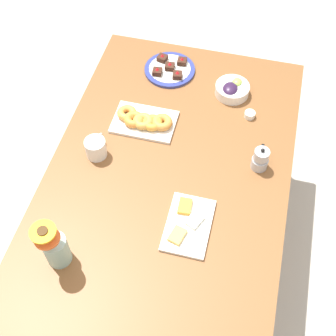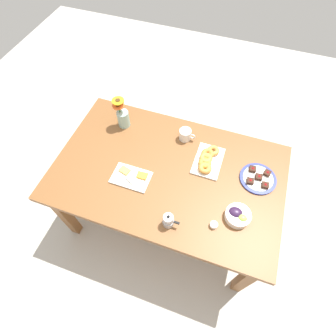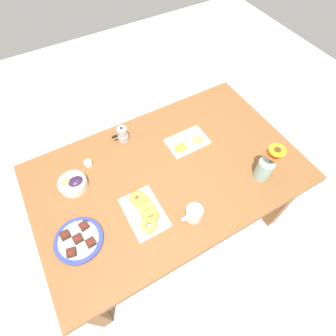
{
  "view_description": "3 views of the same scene",
  "coord_description": "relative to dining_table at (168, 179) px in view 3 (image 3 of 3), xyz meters",
  "views": [
    {
      "loc": [
        -1.08,
        -0.27,
        2.34
      ],
      "look_at": [
        0.0,
        0.0,
        0.78
      ],
      "focal_mm": 50.0,
      "sensor_mm": 36.0,
      "label": 1
    },
    {
      "loc": [
        0.32,
        -0.91,
        2.29
      ],
      "look_at": [
        0.0,
        0.0,
        0.78
      ],
      "focal_mm": 28.0,
      "sensor_mm": 36.0,
      "label": 2
    },
    {
      "loc": [
        0.42,
        0.74,
        2.06
      ],
      "look_at": [
        0.0,
        0.0,
        0.78
      ],
      "focal_mm": 28.0,
      "sensor_mm": 36.0,
      "label": 3
    }
  ],
  "objects": [
    {
      "name": "grape_bowl",
      "position": [
        0.52,
        -0.18,
        0.12
      ],
      "size": [
        0.16,
        0.16,
        0.07
      ],
      "color": "white",
      "rests_on": "dining_table"
    },
    {
      "name": "moka_pot",
      "position": [
        0.13,
        -0.36,
        0.13
      ],
      "size": [
        0.11,
        0.07,
        0.12
      ],
      "color": "#B7B7BC",
      "rests_on": "dining_table"
    },
    {
      "name": "croissant_platter",
      "position": [
        0.24,
        0.17,
        0.11
      ],
      "size": [
        0.19,
        0.28,
        0.05
      ],
      "color": "white",
      "rests_on": "dining_table"
    },
    {
      "name": "dining_table",
      "position": [
        0.0,
        0.0,
        0.0
      ],
      "size": [
        1.6,
        1.0,
        0.74
      ],
      "color": "brown",
      "rests_on": "ground_plane"
    },
    {
      "name": "coffee_mug",
      "position": [
        0.03,
        0.32,
        0.13
      ],
      "size": [
        0.12,
        0.09,
        0.09
      ],
      "color": "white",
      "rests_on": "dining_table"
    },
    {
      "name": "dessert_plate",
      "position": [
        0.6,
        0.14,
        0.1
      ],
      "size": [
        0.25,
        0.25,
        0.05
      ],
      "color": "navy",
      "rests_on": "dining_table"
    },
    {
      "name": "cheese_platter",
      "position": [
        -0.22,
        -0.13,
        0.1
      ],
      "size": [
        0.26,
        0.17,
        0.03
      ],
      "color": "white",
      "rests_on": "dining_table"
    },
    {
      "name": "jam_cup_honey",
      "position": [
        0.4,
        -0.28,
        0.1
      ],
      "size": [
        0.05,
        0.05,
        0.03
      ],
      "color": "white",
      "rests_on": "dining_table"
    },
    {
      "name": "ground_plane",
      "position": [
        0.0,
        0.0,
        -0.65
      ],
      "size": [
        6.0,
        6.0,
        0.0
      ],
      "primitive_type": "plane",
      "color": "#B7B2A8"
    },
    {
      "name": "flower_vase",
      "position": [
        -0.47,
        0.3,
        0.17
      ],
      "size": [
        0.11,
        0.1,
        0.25
      ],
      "color": "#99C1B7",
      "rests_on": "dining_table"
    }
  ]
}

